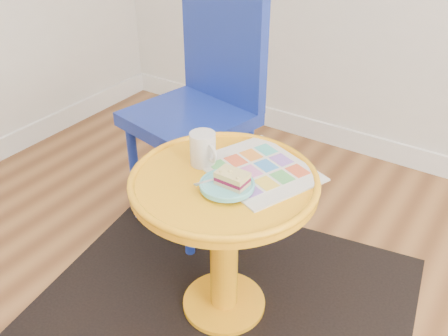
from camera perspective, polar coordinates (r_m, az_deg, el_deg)
The scene contains 9 objects.
room_walls at distance 2.35m, azimuth -7.24°, elevation -3.04°, with size 4.00×4.00×4.00m.
rug at distance 1.90m, azimuth -0.00°, elevation -15.34°, with size 1.30×1.10×0.01m, color black.
side_table at distance 1.63m, azimuth -0.00°, elevation -5.87°, with size 0.59×0.59×0.56m.
chair at distance 2.05m, azimuth -2.44°, elevation 7.88°, with size 0.51×0.51×0.98m.
newspaper at distance 1.58m, azimuth 3.95°, elevation -0.16°, with size 0.34×0.29×0.01m, color silver.
mug at distance 1.59m, azimuth -2.39°, elevation 2.30°, with size 0.12×0.08×0.11m.
plate at distance 1.48m, azimuth 0.35°, elevation -2.00°, with size 0.16×0.16×0.02m.
cake_slice at distance 1.46m, azimuth 0.96°, elevation -1.20°, with size 0.09×0.06×0.04m.
fork at distance 1.49m, azimuth -0.69°, elevation -1.26°, with size 0.09×0.13×0.00m.
Camera 1 is at (0.31, -0.43, 1.41)m, focal length 40.00 mm.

